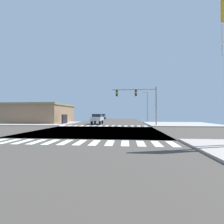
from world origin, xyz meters
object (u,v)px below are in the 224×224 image
object	(u,v)px
sedan_nearside_1	(103,116)
sedan_queued_2	(97,118)
traffic_signal_mast	(138,97)
street_lamp	(146,104)
bank_building	(31,113)

from	to	relation	value
sedan_nearside_1	sedan_queued_2	distance (m)	27.50
traffic_signal_mast	sedan_nearside_1	bearing A→B (deg)	108.19
traffic_signal_mast	street_lamp	xyz separation A→B (m)	(2.80, 12.63, -0.30)
street_lamp	bank_building	distance (m)	25.86
bank_building	sedan_queued_2	world-z (taller)	bank_building
street_lamp	bank_building	world-z (taller)	street_lamp
traffic_signal_mast	bank_building	bearing A→B (deg)	161.83
bank_building	sedan_nearside_1	xyz separation A→B (m)	(12.25, 23.62, -0.89)
traffic_signal_mast	sedan_queued_2	xyz separation A→B (m)	(-7.18, 3.65, -3.46)
street_lamp	sedan_queued_2	distance (m)	13.79
traffic_signal_mast	bank_building	size ratio (longest dim) A/B	0.41
bank_building	sedan_nearside_1	world-z (taller)	bank_building
sedan_queued_2	sedan_nearside_1	bearing A→B (deg)	-83.74
sedan_nearside_1	sedan_queued_2	size ratio (longest dim) A/B	1.00
traffic_signal_mast	sedan_nearside_1	xyz separation A→B (m)	(-10.18, 30.98, -3.46)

